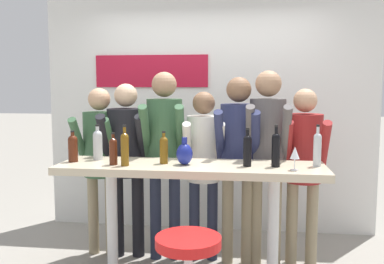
{
  "coord_description": "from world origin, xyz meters",
  "views": [
    {
      "loc": [
        0.45,
        -3.32,
        1.65
      ],
      "look_at": [
        0.0,
        0.09,
        1.27
      ],
      "focal_mm": 40.0,
      "sensor_mm": 36.0,
      "label": 1
    }
  ],
  "objects": [
    {
      "name": "back_wall",
      "position": [
        -0.01,
        1.51,
        1.33
      ],
      "size": [
        3.72,
        0.12,
        2.66
      ],
      "color": "silver",
      "rests_on": "ground_plane"
    },
    {
      "name": "tasting_table",
      "position": [
        -0.0,
        0.0,
        0.85
      ],
      "size": [
        2.12,
        0.57,
        1.02
      ],
      "color": "beige",
      "rests_on": "ground_plane"
    },
    {
      "name": "person_far_left",
      "position": [
        -0.96,
        0.58,
        1.02
      ],
      "size": [
        0.38,
        0.49,
        1.63
      ],
      "rotation": [
        0.0,
        0.0,
        0.0
      ],
      "color": "gray",
      "rests_on": "ground_plane"
    },
    {
      "name": "person_left",
      "position": [
        -0.69,
        0.56,
        1.03
      ],
      "size": [
        0.46,
        0.56,
        1.67
      ],
      "rotation": [
        0.0,
        0.0,
        0.1
      ],
      "color": "black",
      "rests_on": "ground_plane"
    },
    {
      "name": "person_center_left",
      "position": [
        -0.32,
        0.54,
        1.11
      ],
      "size": [
        0.43,
        0.56,
        1.77
      ],
      "rotation": [
        0.0,
        0.0,
        0.1
      ],
      "color": "#23283D",
      "rests_on": "ground_plane"
    },
    {
      "name": "person_center",
      "position": [
        0.04,
        0.57,
        1.0
      ],
      "size": [
        0.4,
        0.51,
        1.59
      ],
      "rotation": [
        0.0,
        0.0,
        0.1
      ],
      "color": "#23283D",
      "rests_on": "ground_plane"
    },
    {
      "name": "person_center_right",
      "position": [
        0.36,
        0.52,
        1.08
      ],
      "size": [
        0.4,
        0.52,
        1.72
      ],
      "rotation": [
        0.0,
        0.0,
        -0.02
      ],
      "color": "gray",
      "rests_on": "ground_plane"
    },
    {
      "name": "person_right",
      "position": [
        0.62,
        0.52,
        1.12
      ],
      "size": [
        0.39,
        0.53,
        1.78
      ],
      "rotation": [
        0.0,
        0.0,
        -0.02
      ],
      "color": "gray",
      "rests_on": "ground_plane"
    },
    {
      "name": "person_far_right",
      "position": [
        0.95,
        0.58,
        1.01
      ],
      "size": [
        0.4,
        0.51,
        1.62
      ],
      "rotation": [
        0.0,
        0.0,
        -0.03
      ],
      "color": "gray",
      "rests_on": "ground_plane"
    },
    {
      "name": "wine_bottle_0",
      "position": [
        -0.5,
        -0.13,
        1.17
      ],
      "size": [
        0.06,
        0.06,
        0.32
      ],
      "color": "brown",
      "rests_on": "tasting_table"
    },
    {
      "name": "wine_bottle_1",
      "position": [
        0.98,
        0.05,
        1.17
      ],
      "size": [
        0.06,
        0.06,
        0.33
      ],
      "color": "#B7BCC1",
      "rests_on": "tasting_table"
    },
    {
      "name": "wine_bottle_2",
      "position": [
        -0.97,
        -0.01,
        1.15
      ],
      "size": [
        0.08,
        0.08,
        0.26
      ],
      "color": "#4C1E0F",
      "rests_on": "tasting_table"
    },
    {
      "name": "wine_bottle_3",
      "position": [
        -0.6,
        -0.1,
        1.14
      ],
      "size": [
        0.06,
        0.06,
        0.26
      ],
      "color": "#4C1E0F",
      "rests_on": "tasting_table"
    },
    {
      "name": "wine_bottle_4",
      "position": [
        0.67,
        -0.01,
        1.17
      ],
      "size": [
        0.07,
        0.07,
        0.33
      ],
      "color": "black",
      "rests_on": "tasting_table"
    },
    {
      "name": "wine_bottle_5",
      "position": [
        -0.81,
        0.11,
        1.16
      ],
      "size": [
        0.08,
        0.08,
        0.3
      ],
      "color": "#B7BCC1",
      "rests_on": "tasting_table"
    },
    {
      "name": "wine_bottle_6",
      "position": [
        -0.22,
        0.01,
        1.15
      ],
      "size": [
        0.07,
        0.07,
        0.26
      ],
      "color": "brown",
      "rests_on": "tasting_table"
    },
    {
      "name": "wine_bottle_7",
      "position": [
        0.45,
        -0.02,
        1.16
      ],
      "size": [
        0.06,
        0.06,
        0.3
      ],
      "color": "black",
      "rests_on": "tasting_table"
    },
    {
      "name": "wine_glass_0",
      "position": [
        0.8,
        -0.14,
        1.15
      ],
      "size": [
        0.07,
        0.07,
        0.18
      ],
      "color": "silver",
      "rests_on": "tasting_table"
    },
    {
      "name": "decorative_vase",
      "position": [
        -0.05,
        -0.02,
        1.11
      ],
      "size": [
        0.13,
        0.13,
        0.22
      ],
      "color": "navy",
      "rests_on": "tasting_table"
    }
  ]
}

